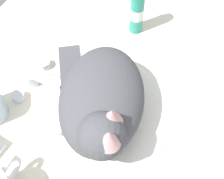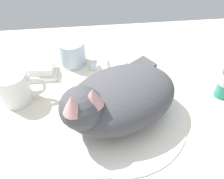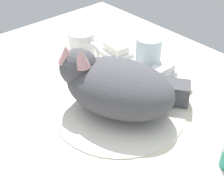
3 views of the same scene
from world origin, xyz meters
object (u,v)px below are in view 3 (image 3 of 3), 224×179
Objects in this scene: faucet at (168,75)px; soap_bar at (116,47)px; cat at (115,84)px; coffee_mug at (83,45)px; rinse_cup at (149,49)px.

faucet is 19.91cm from soap_bar.
cat is 25.74cm from soap_bar.
coffee_mug is at bearing 160.18° from cat.
cat is 4.08× the size of rinse_cup.
soap_bar is at bearing -153.15° from rinse_cup.
rinse_cup is (13.42, 13.13, -0.51)cm from coffee_mug.
rinse_cup is 10.07cm from soap_bar.
faucet is 1.78× the size of rinse_cup.
soap_bar is (-8.91, -4.51, -1.28)cm from rinse_cup.
soap_bar is (-19.91, -0.02, 0.02)cm from faucet.
soap_bar is at bearing 62.38° from coffee_mug.
faucet is at bearing 0.07° from soap_bar.
coffee_mug is 1.58× the size of rinse_cup.
faucet is 17.64cm from cat.
faucet reaches higher than soap_bar.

